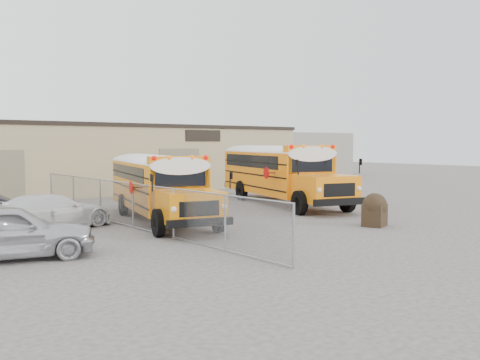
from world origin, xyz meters
TOP-DOWN VIEW (x-y plane):
  - ground at (0.00, 0.00)m, footprint 120.00×120.00m
  - warehouse at (-0.00, 19.99)m, footprint 30.20×10.20m
  - chainlink_fence at (-6.00, 3.00)m, footprint 0.07×18.07m
  - distant_building_right at (24.00, 24.00)m, footprint 10.00×8.00m
  - school_bus_left at (-2.38, 10.10)m, footprint 5.02×10.26m
  - school_bus_right at (6.53, 12.16)m, footprint 5.91×11.64m
  - tarp_bundle at (1.81, -2.86)m, footprint 1.11×1.06m
  - car_silver at (-11.55, 0.08)m, footprint 5.15×3.17m
  - car_white at (-8.63, 4.69)m, footprint 5.16×2.91m

SIDE VIEW (x-z plane):
  - ground at x=0.00m, z-range 0.00..0.00m
  - tarp_bundle at x=1.81m, z-range 0.02..1.38m
  - car_white at x=-8.63m, z-range 0.00..1.41m
  - car_silver at x=-11.55m, z-range 0.00..1.64m
  - chainlink_fence at x=-6.00m, z-range 0.00..1.80m
  - school_bus_left at x=-2.38m, z-range 0.23..3.15m
  - school_bus_right at x=6.53m, z-range 0.26..3.58m
  - distant_building_right at x=24.00m, z-range 0.00..4.40m
  - warehouse at x=0.00m, z-range 0.04..4.71m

